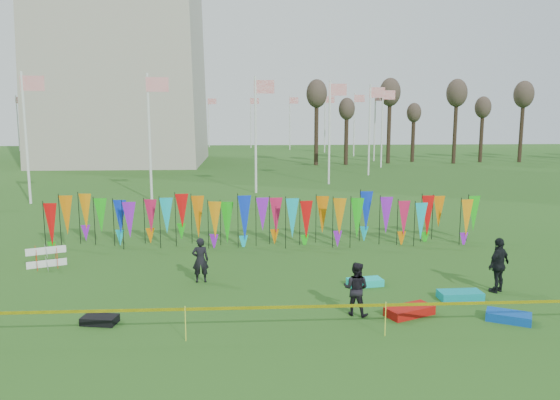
{
  "coord_description": "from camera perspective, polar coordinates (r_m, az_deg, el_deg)",
  "views": [
    {
      "loc": [
        -0.58,
        -14.11,
        5.6
      ],
      "look_at": [
        0.62,
        6.0,
        2.34
      ],
      "focal_mm": 35.0,
      "sensor_mm": 36.0,
      "label": 1
    }
  ],
  "objects": [
    {
      "name": "ground",
      "position": [
        15.19,
        -1.01,
        -12.44
      ],
      "size": [
        160.0,
        160.0,
        0.0
      ],
      "primitive_type": "plane",
      "color": "#214E16",
      "rests_on": "ground"
    },
    {
      "name": "flagpole_ring",
      "position": [
        63.57,
        -15.75,
        7.39
      ],
      "size": [
        57.4,
        56.16,
        8.0
      ],
      "color": "silver",
      "rests_on": "ground"
    },
    {
      "name": "banner_row",
      "position": [
        23.03,
        -1.22,
        -1.83
      ],
      "size": [
        18.64,
        0.64,
        2.08
      ],
      "color": "black",
      "rests_on": "ground"
    },
    {
      "name": "caution_tape_near",
      "position": [
        13.75,
        -1.73,
        -11.34
      ],
      "size": [
        26.0,
        0.02,
        0.9
      ],
      "color": "#E2DF04",
      "rests_on": "ground"
    },
    {
      "name": "tree_line",
      "position": [
        66.63,
        26.18,
        8.74
      ],
      "size": [
        53.92,
        1.92,
        7.84
      ],
      "color": "#35251A",
      "rests_on": "ground"
    },
    {
      "name": "box_kite",
      "position": [
        21.66,
        -23.22,
        -5.5
      ],
      "size": [
        0.7,
        0.7,
        0.77
      ],
      "rotation": [
        0.0,
        0.0,
        0.41
      ],
      "color": "red",
      "rests_on": "ground"
    },
    {
      "name": "person_left",
      "position": [
        18.35,
        -8.32,
        -6.23
      ],
      "size": [
        0.58,
        0.45,
        1.51
      ],
      "primitive_type": "imported",
      "rotation": [
        0.0,
        0.0,
        3.23
      ],
      "color": "black",
      "rests_on": "ground"
    },
    {
      "name": "person_mid",
      "position": [
        15.47,
        7.94,
        -9.16
      ],
      "size": [
        0.86,
        0.74,
        1.51
      ],
      "primitive_type": "imported",
      "rotation": [
        0.0,
        0.0,
        2.67
      ],
      "color": "black",
      "rests_on": "ground"
    },
    {
      "name": "person_right",
      "position": [
        18.47,
        21.88,
        -6.32
      ],
      "size": [
        1.17,
        1.06,
        1.75
      ],
      "primitive_type": "imported",
      "rotation": [
        0.0,
        0.0,
        3.74
      ],
      "color": "black",
      "rests_on": "ground"
    },
    {
      "name": "kite_bag_turquoise",
      "position": [
        18.2,
        8.87,
        -8.48
      ],
      "size": [
        1.2,
        0.74,
        0.22
      ],
      "primitive_type": "cube",
      "rotation": [
        0.0,
        0.0,
        0.17
      ],
      "color": "#0ED3C3",
      "rests_on": "ground"
    },
    {
      "name": "kite_bag_blue",
      "position": [
        16.32,
        22.78,
        -11.18
      ],
      "size": [
        1.29,
        1.06,
        0.24
      ],
      "primitive_type": "cube",
      "rotation": [
        0.0,
        0.0,
        -0.49
      ],
      "color": "#0A48B2",
      "rests_on": "ground"
    },
    {
      "name": "kite_bag_red",
      "position": [
        15.91,
        13.37,
        -11.2
      ],
      "size": [
        1.49,
        1.13,
        0.25
      ],
      "primitive_type": "cube",
      "rotation": [
        0.0,
        0.0,
        0.43
      ],
      "color": "#B4120C",
      "rests_on": "ground"
    },
    {
      "name": "kite_bag_black",
      "position": [
        15.68,
        -18.31,
        -11.8
      ],
      "size": [
        0.99,
        0.69,
        0.21
      ],
      "primitive_type": "cube",
      "rotation": [
        0.0,
        0.0,
        -0.19
      ],
      "color": "black",
      "rests_on": "ground"
    },
    {
      "name": "kite_bag_teal",
      "position": [
        17.6,
        18.31,
        -9.43
      ],
      "size": [
        1.3,
        0.65,
        0.25
      ],
      "primitive_type": "cube",
      "rotation": [
        0.0,
        0.0,
        0.03
      ],
      "color": "#0B959F",
      "rests_on": "ground"
    }
  ]
}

